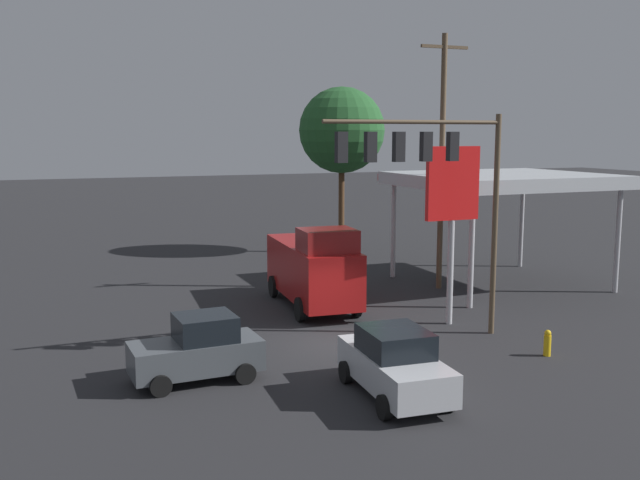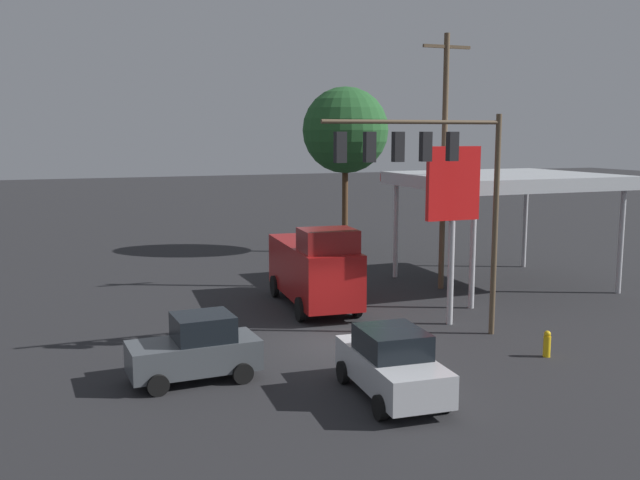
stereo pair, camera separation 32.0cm
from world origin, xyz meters
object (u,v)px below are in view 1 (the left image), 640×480
object	(u,v)px
sedan_waiting	(395,363)
hatchback_crossing	(198,349)
fire_hydrant	(547,343)
street_tree	(342,131)
traffic_signal_assembly	(429,168)
delivery_truck	(313,268)
utility_pole	(442,157)
price_sign	(452,194)

from	to	relation	value
sedan_waiting	hatchback_crossing	size ratio (longest dim) A/B	1.16
fire_hydrant	street_tree	bearing A→B (deg)	-95.25
traffic_signal_assembly	sedan_waiting	world-z (taller)	traffic_signal_assembly
delivery_truck	fire_hydrant	distance (m)	10.29
sedan_waiting	street_tree	size ratio (longest dim) A/B	0.45
fire_hydrant	traffic_signal_assembly	bearing A→B (deg)	-46.16
utility_pole	fire_hydrant	xyz separation A→B (m)	(2.15, 10.37, -5.72)
utility_pole	street_tree	size ratio (longest dim) A/B	1.17
sedan_waiting	delivery_truck	size ratio (longest dim) A/B	0.65
traffic_signal_assembly	sedan_waiting	xyz separation A→B (m)	(3.52, 4.36, -5.15)
traffic_signal_assembly	delivery_truck	distance (m)	7.73
price_sign	street_tree	size ratio (longest dim) A/B	0.68
traffic_signal_assembly	price_sign	distance (m)	2.85
delivery_truck	hatchback_crossing	xyz separation A→B (m)	(6.41, 7.09, -0.75)
sedan_waiting	fire_hydrant	xyz separation A→B (m)	(-6.38, -1.38, -0.51)
delivery_truck	street_tree	bearing A→B (deg)	156.34
price_sign	hatchback_crossing	distance (m)	11.42
street_tree	delivery_truck	bearing A→B (deg)	61.84
sedan_waiting	hatchback_crossing	xyz separation A→B (m)	(4.79, -3.31, -0.00)
traffic_signal_assembly	street_tree	xyz separation A→B (m)	(-4.85, -18.66, 1.33)
price_sign	sedan_waiting	world-z (taller)	price_sign
delivery_truck	hatchback_crossing	bearing A→B (deg)	-37.61
price_sign	fire_hydrant	size ratio (longest dim) A/B	7.72
hatchback_crossing	street_tree	distance (m)	24.56
utility_pole	fire_hydrant	size ratio (longest dim) A/B	13.33
utility_pole	hatchback_crossing	distance (m)	16.60
sedan_waiting	street_tree	xyz separation A→B (m)	(-8.37, -23.01, 6.48)
utility_pole	traffic_signal_assembly	bearing A→B (deg)	55.90
street_tree	utility_pole	bearing A→B (deg)	90.79
street_tree	fire_hydrant	bearing A→B (deg)	84.75
price_sign	sedan_waiting	xyz separation A→B (m)	(5.54, 6.04, -4.04)
traffic_signal_assembly	utility_pole	size ratio (longest dim) A/B	0.68
price_sign	hatchback_crossing	bearing A→B (deg)	14.80
hatchback_crossing	traffic_signal_assembly	bearing A→B (deg)	-175.45
delivery_truck	traffic_signal_assembly	bearing A→B (deg)	21.88
delivery_truck	hatchback_crossing	size ratio (longest dim) A/B	1.80
sedan_waiting	utility_pole	bearing A→B (deg)	147.58
price_sign	fire_hydrant	distance (m)	6.58
delivery_truck	fire_hydrant	world-z (taller)	delivery_truck
utility_pole	street_tree	bearing A→B (deg)	-89.21
delivery_truck	street_tree	world-z (taller)	street_tree
price_sign	delivery_truck	distance (m)	6.73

